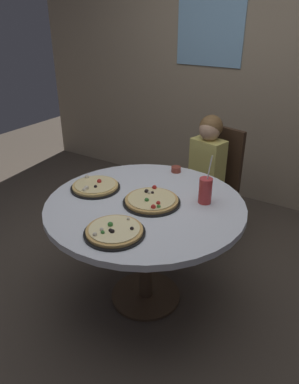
{
  "coord_description": "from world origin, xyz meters",
  "views": [
    {
      "loc": [
        1.07,
        -1.62,
        1.8
      ],
      "look_at": [
        0.0,
        0.05,
        0.8
      ],
      "focal_mm": 33.79,
      "sensor_mm": 36.0,
      "label": 1
    }
  ],
  "objects_px": {
    "pizza_cheese": "(95,186)",
    "pizza_pepperoni": "(114,231)",
    "pizza_veggie": "(152,201)",
    "chair_wooden": "(213,177)",
    "sauce_bowl": "(176,169)",
    "diner_child": "(200,189)",
    "dining_table": "(145,216)",
    "soda_cup": "(205,190)"
  },
  "relations": [
    {
      "from": "pizza_pepperoni",
      "to": "pizza_veggie",
      "type": "bearing_deg",
      "value": 92.31
    },
    {
      "from": "chair_wooden",
      "to": "soda_cup",
      "type": "xyz_separation_m",
      "value": [
        0.29,
        -0.83,
        0.3
      ]
    },
    {
      "from": "diner_child",
      "to": "pizza_pepperoni",
      "type": "distance_m",
      "value": 1.26
    },
    {
      "from": "sauce_bowl",
      "to": "dining_table",
      "type": "bearing_deg",
      "value": -82.62
    },
    {
      "from": "dining_table",
      "to": "sauce_bowl",
      "type": "distance_m",
      "value": 0.53
    },
    {
      "from": "chair_wooden",
      "to": "pizza_pepperoni",
      "type": "xyz_separation_m",
      "value": [
        0.03,
        -1.41,
        0.24
      ]
    },
    {
      "from": "pizza_veggie",
      "to": "chair_wooden",
      "type": "bearing_deg",
      "value": 90.99
    },
    {
      "from": "diner_child",
      "to": "dining_table",
      "type": "bearing_deg",
      "value": -88.87
    },
    {
      "from": "dining_table",
      "to": "pizza_cheese",
      "type": "xyz_separation_m",
      "value": [
        -0.38,
        -0.02,
        0.11
      ]
    },
    {
      "from": "chair_wooden",
      "to": "soda_cup",
      "type": "distance_m",
      "value": 0.93
    },
    {
      "from": "chair_wooden",
      "to": "soda_cup",
      "type": "relative_size",
      "value": 3.09
    },
    {
      "from": "dining_table",
      "to": "chair_wooden",
      "type": "bearing_deg",
      "value": 88.87
    },
    {
      "from": "chair_wooden",
      "to": "soda_cup",
      "type": "height_order",
      "value": "soda_cup"
    },
    {
      "from": "diner_child",
      "to": "soda_cup",
      "type": "bearing_deg",
      "value": -63.75
    },
    {
      "from": "chair_wooden",
      "to": "sauce_bowl",
      "type": "relative_size",
      "value": 13.57
    },
    {
      "from": "chair_wooden",
      "to": "pizza_veggie",
      "type": "height_order",
      "value": "chair_wooden"
    },
    {
      "from": "diner_child",
      "to": "soda_cup",
      "type": "relative_size",
      "value": 3.52
    },
    {
      "from": "sauce_bowl",
      "to": "pizza_veggie",
      "type": "bearing_deg",
      "value": -78.14
    },
    {
      "from": "chair_wooden",
      "to": "sauce_bowl",
      "type": "bearing_deg",
      "value": -99.49
    },
    {
      "from": "dining_table",
      "to": "sauce_bowl",
      "type": "xyz_separation_m",
      "value": [
        -0.07,
        0.51,
        0.12
      ]
    },
    {
      "from": "dining_table",
      "to": "soda_cup",
      "type": "distance_m",
      "value": 0.4
    },
    {
      "from": "pizza_pepperoni",
      "to": "sauce_bowl",
      "type": "xyz_separation_m",
      "value": [
        -0.12,
        0.89,
        0.0
      ]
    },
    {
      "from": "chair_wooden",
      "to": "sauce_bowl",
      "type": "height_order",
      "value": "chair_wooden"
    },
    {
      "from": "diner_child",
      "to": "pizza_veggie",
      "type": "bearing_deg",
      "value": -86.25
    },
    {
      "from": "sauce_bowl",
      "to": "pizza_pepperoni",
      "type": "bearing_deg",
      "value": -82.31
    },
    {
      "from": "pizza_veggie",
      "to": "pizza_pepperoni",
      "type": "relative_size",
      "value": 1.08
    },
    {
      "from": "pizza_pepperoni",
      "to": "diner_child",
      "type": "bearing_deg",
      "value": 93.29
    },
    {
      "from": "diner_child",
      "to": "pizza_veggie",
      "type": "height_order",
      "value": "diner_child"
    },
    {
      "from": "pizza_veggie",
      "to": "soda_cup",
      "type": "distance_m",
      "value": 0.33
    },
    {
      "from": "dining_table",
      "to": "pizza_veggie",
      "type": "xyz_separation_m",
      "value": [
        0.04,
        0.02,
        0.11
      ]
    },
    {
      "from": "sauce_bowl",
      "to": "soda_cup",
      "type": "bearing_deg",
      "value": -40.24
    },
    {
      "from": "pizza_pepperoni",
      "to": "sauce_bowl",
      "type": "relative_size",
      "value": 4.68
    },
    {
      "from": "dining_table",
      "to": "pizza_cheese",
      "type": "height_order",
      "value": "pizza_cheese"
    },
    {
      "from": "dining_table",
      "to": "pizza_veggie",
      "type": "height_order",
      "value": "pizza_veggie"
    },
    {
      "from": "pizza_veggie",
      "to": "soda_cup",
      "type": "relative_size",
      "value": 1.15
    },
    {
      "from": "pizza_cheese",
      "to": "sauce_bowl",
      "type": "relative_size",
      "value": 4.65
    },
    {
      "from": "pizza_veggie",
      "to": "pizza_cheese",
      "type": "bearing_deg",
      "value": -175.59
    },
    {
      "from": "soda_cup",
      "to": "dining_table",
      "type": "bearing_deg",
      "value": -147.26
    },
    {
      "from": "chair_wooden",
      "to": "pizza_cheese",
      "type": "relative_size",
      "value": 2.92
    },
    {
      "from": "pizza_cheese",
      "to": "pizza_pepperoni",
      "type": "distance_m",
      "value": 0.56
    },
    {
      "from": "pizza_pepperoni",
      "to": "sauce_bowl",
      "type": "height_order",
      "value": "pizza_pepperoni"
    },
    {
      "from": "diner_child",
      "to": "sauce_bowl",
      "type": "relative_size",
      "value": 15.46
    }
  ]
}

